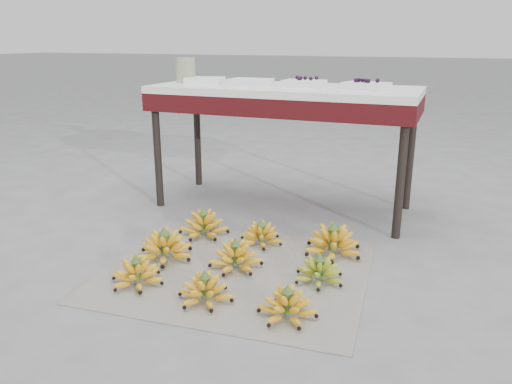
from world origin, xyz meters
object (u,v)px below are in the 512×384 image
at_px(bunch_front_center, 205,290).
at_px(bunch_back_center, 261,235).
at_px(bunch_front_left, 137,274).
at_px(bunch_front_right, 287,306).
at_px(tray_far_right, 366,85).
at_px(bunch_mid_left, 165,248).
at_px(newspaper_mat, 235,271).
at_px(vendor_table, 284,101).
at_px(glass_jar, 186,70).
at_px(tray_far_left, 205,80).
at_px(bunch_mid_center, 236,258).
at_px(bunch_back_left, 204,225).
at_px(tray_left, 251,82).
at_px(bunch_back_right, 333,243).
at_px(bunch_mid_right, 319,272).
at_px(tray_right, 304,83).

xyz_separation_m(bunch_front_center, bunch_back_center, (-0.00, 0.67, -0.00)).
distance_m(bunch_front_center, bunch_back_center, 0.67).
height_order(bunch_front_left, bunch_front_center, bunch_front_left).
relative_size(bunch_front_right, tray_far_right, 0.92).
bearing_deg(bunch_mid_left, bunch_back_center, 56.05).
relative_size(newspaper_mat, vendor_table, 0.75).
xyz_separation_m(tray_far_right, glass_jar, (-1.21, 0.02, 0.06)).
bearing_deg(vendor_table, newspaper_mat, -84.05).
xyz_separation_m(bunch_back_center, vendor_table, (-0.10, 0.66, 0.65)).
bearing_deg(tray_far_left, bunch_mid_left, -74.76).
bearing_deg(bunch_mid_center, bunch_mid_left, -178.50).
bearing_deg(bunch_front_right, newspaper_mat, 133.69).
relative_size(bunch_front_center, bunch_front_right, 0.98).
distance_m(bunch_mid_center, bunch_back_left, 0.47).
bearing_deg(bunch_front_left, bunch_back_center, 74.55).
bearing_deg(bunch_mid_center, vendor_table, 92.08).
height_order(tray_left, glass_jar, glass_jar).
relative_size(bunch_mid_left, bunch_back_left, 1.17).
distance_m(bunch_mid_center, tray_far_left, 1.43).
distance_m(bunch_mid_center, bunch_back_right, 0.53).
height_order(vendor_table, tray_far_right, tray_far_right).
xyz_separation_m(bunch_mid_right, tray_far_left, (-1.08, 1.00, 0.76)).
relative_size(bunch_front_left, bunch_front_right, 1.10).
bearing_deg(vendor_table, bunch_front_right, -70.35).
height_order(bunch_front_center, tray_left, tray_left).
bearing_deg(bunch_mid_center, tray_right, 84.79).
height_order(vendor_table, tray_far_left, tray_far_left).
height_order(bunch_back_center, bunch_back_right, bunch_back_right).
bearing_deg(vendor_table, tray_right, 6.34).
xyz_separation_m(bunch_mid_right, glass_jar, (-1.21, 0.98, 0.83)).
height_order(bunch_back_left, vendor_table, vendor_table).
bearing_deg(bunch_back_left, bunch_mid_right, -26.49).
relative_size(bunch_mid_left, tray_far_left, 1.31).
bearing_deg(tray_left, bunch_front_center, -76.15).
bearing_deg(tray_far_right, bunch_back_left, -139.64).
height_order(vendor_table, tray_left, tray_left).
height_order(vendor_table, glass_jar, glass_jar).
bearing_deg(bunch_mid_left, tray_far_left, 118.32).
height_order(newspaper_mat, bunch_mid_left, bunch_mid_left).
distance_m(newspaper_mat, tray_right, 1.31).
height_order(bunch_back_left, bunch_back_center, bunch_back_left).
xyz_separation_m(bunch_back_left, bunch_back_center, (0.35, 0.00, -0.01)).
relative_size(bunch_back_right, vendor_table, 0.23).
height_order(newspaper_mat, bunch_back_right, bunch_back_right).
height_order(bunch_front_center, bunch_back_right, bunch_back_right).
distance_m(bunch_front_center, bunch_back_right, 0.79).
xyz_separation_m(tray_left, glass_jar, (-0.48, 0.02, 0.06)).
height_order(bunch_front_left, bunch_mid_center, bunch_mid_center).
bearing_deg(tray_far_right, bunch_front_left, -120.65).
relative_size(vendor_table, tray_far_left, 6.30).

